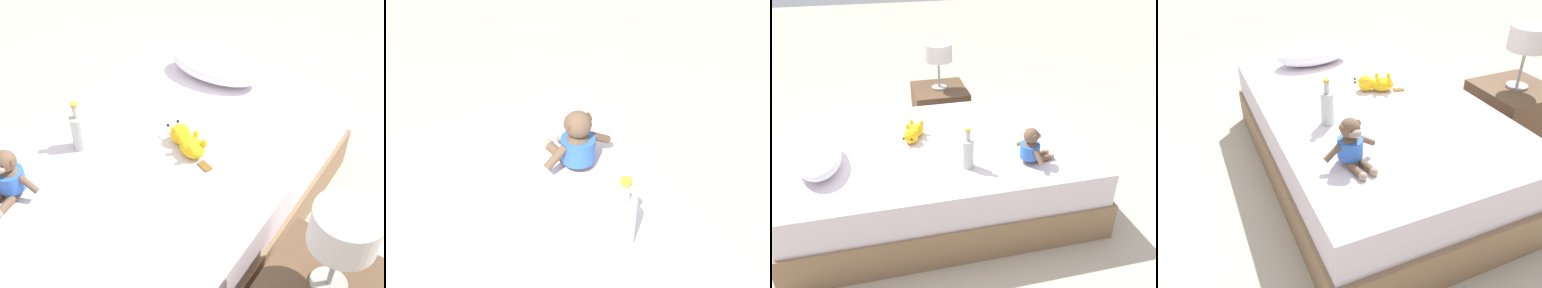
% 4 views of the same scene
% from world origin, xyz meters
% --- Properties ---
extents(ground_plane, '(16.00, 16.00, 0.00)m').
position_xyz_m(ground_plane, '(0.00, 0.00, 0.00)').
color(ground_plane, '#B7A893').
extents(bed, '(1.30, 2.02, 0.48)m').
position_xyz_m(bed, '(0.00, 0.00, 0.24)').
color(bed, '#846647').
rests_on(bed, ground_plane).
extents(pillow, '(0.56, 0.32, 0.15)m').
position_xyz_m(pillow, '(-0.11, 0.75, 0.56)').
color(pillow, white).
rests_on(pillow, bed).
extents(plush_monkey, '(0.29, 0.24, 0.24)m').
position_xyz_m(plush_monkey, '(-0.36, -0.53, 0.58)').
color(plush_monkey, brown).
rests_on(plush_monkey, bed).
extents(plush_yellow_creature, '(0.32, 0.19, 0.10)m').
position_xyz_m(plush_yellow_creature, '(0.10, 0.15, 0.53)').
color(plush_yellow_creature, yellow).
rests_on(plush_yellow_creature, bed).
extents(glass_bottle, '(0.07, 0.07, 0.26)m').
position_xyz_m(glass_bottle, '(-0.33, -0.13, 0.58)').
color(glass_bottle, '#B7BCB2').
rests_on(glass_bottle, bed).
extents(bedside_lamp, '(0.24, 0.24, 0.40)m').
position_xyz_m(bedside_lamp, '(0.96, -0.19, 0.80)').
color(bedside_lamp, gray).
rests_on(bedside_lamp, nightstand).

